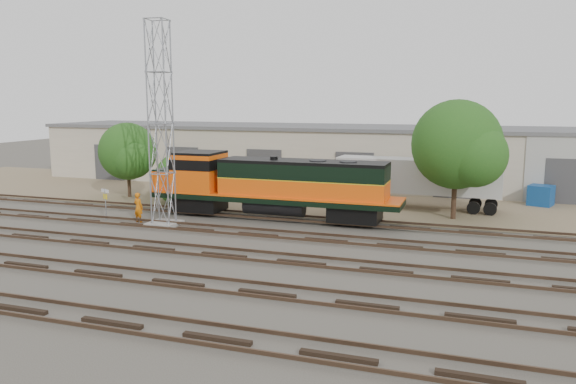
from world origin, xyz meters
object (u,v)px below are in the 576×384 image
(locomotive, at_px, (270,184))
(semi_trailer, at_px, (421,177))
(worker, at_px, (138,207))
(signal_tower, at_px, (161,128))

(locomotive, height_order, semi_trailer, locomotive)
(locomotive, distance_m, worker, 8.44)
(worker, relative_size, semi_trailer, 0.16)
(locomotive, relative_size, semi_trailer, 1.43)
(signal_tower, xyz_separation_m, semi_trailer, (14.45, 10.72, -3.79))
(worker, bearing_deg, signal_tower, -172.99)
(worker, height_order, semi_trailer, semi_trailer)
(signal_tower, bearing_deg, worker, 174.01)
(locomotive, xyz_separation_m, semi_trailer, (8.86, 6.99, -0.08))
(signal_tower, xyz_separation_m, worker, (-1.96, 0.21, -5.05))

